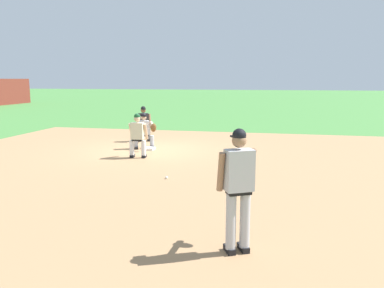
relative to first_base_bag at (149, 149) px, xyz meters
name	(u,v)px	position (x,y,z in m)	size (l,w,h in m)	color
ground_plane	(149,150)	(0.00, 0.00, -0.04)	(160.00, 160.00, 0.00)	#47843D
infield_dirt_patch	(175,179)	(-3.79, -1.96, -0.04)	(18.00, 18.00, 0.01)	#A87F56
first_base_bag	(149,149)	(0.00, 0.00, 0.00)	(0.38, 0.38, 0.09)	white
baseball	(167,178)	(-3.77, -1.74, -0.01)	(0.07, 0.07, 0.07)	white
pitcher	(239,183)	(-7.53, -3.91, 1.01)	(0.83, 0.59, 1.86)	black
first_baseman	(145,129)	(0.15, 0.21, 0.69)	(0.83, 1.01, 1.34)	black
baserunner	(138,134)	(-1.40, -0.09, 0.75)	(0.46, 0.61, 1.46)	black
umpire	(144,122)	(1.79, 0.83, 0.75)	(0.61, 0.67, 1.46)	black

